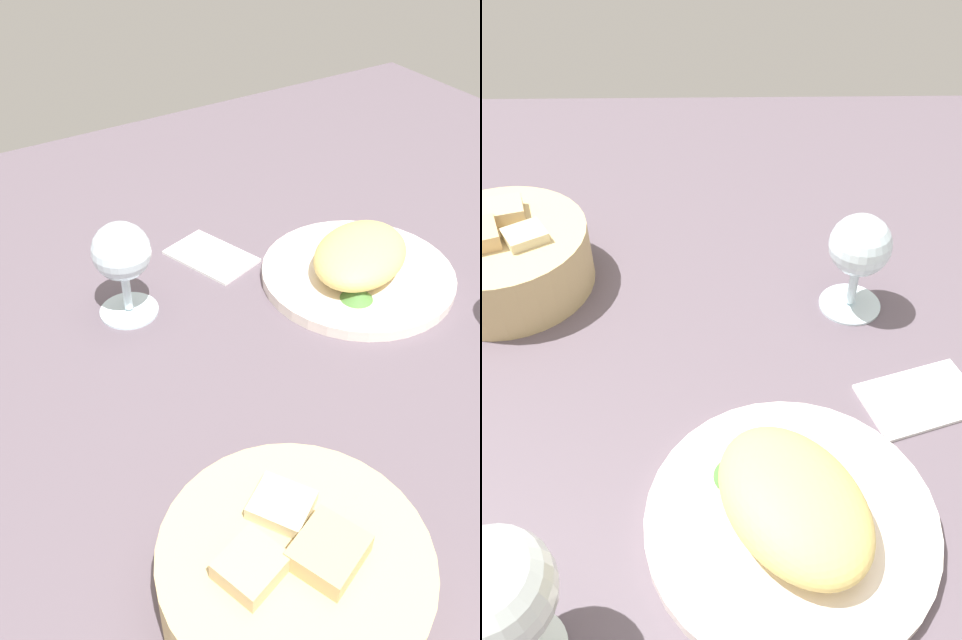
{
  "view_description": "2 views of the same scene",
  "coord_description": "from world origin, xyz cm",
  "views": [
    {
      "loc": [
        36.55,
        37.05,
        47.49
      ],
      "look_at": [
        9.75,
        -5.81,
        5.85
      ],
      "focal_mm": 36.63,
      "sensor_mm": 36.0,
      "label": 1
    },
    {
      "loc": [
        -36.17,
        -4.87,
        47.58
      ],
      "look_at": [
        9.13,
        -5.64,
        4.55
      ],
      "focal_mm": 35.6,
      "sensor_mm": 36.0,
      "label": 2
    }
  ],
  "objects": [
    {
      "name": "wine_glass_near",
      "position": [
        16.07,
        -20.0,
        7.56
      ],
      "size": [
        6.8,
        6.8,
        11.63
      ],
      "color": "silver",
      "rests_on": "ground_plane"
    },
    {
      "name": "wine_glass_far",
      "position": [
        -19.76,
        8.56,
        9.39
      ],
      "size": [
        7.88,
        7.88,
        13.77
      ],
      "color": "silver",
      "rests_on": "ground_plane"
    },
    {
      "name": "bread_basket",
      "position": [
        20.58,
        18.55,
        3.75
      ],
      "size": [
        19.19,
        19.19,
        8.8
      ],
      "color": "tan",
      "rests_on": "ground_plane"
    },
    {
      "name": "omelette",
      "position": [
        -10.48,
        -10.87,
        3.71
      ],
      "size": [
        18.14,
        16.35,
        4.63
      ],
      "primitive_type": "ellipsoid",
      "rotation": [
        0.0,
        0.0,
        0.5
      ],
      "color": "#DCBD66",
      "rests_on": "plate"
    },
    {
      "name": "folded_napkin",
      "position": [
        2.4,
        -24.6,
        0.4
      ],
      "size": [
        10.0,
        12.6,
        0.8
      ],
      "primitive_type": "cube",
      "rotation": [
        0.0,
        0.0,
        1.88
      ],
      "color": "white",
      "rests_on": "ground_plane"
    },
    {
      "name": "ground_plane",
      "position": [
        0.0,
        0.0,
        -1.0
      ],
      "size": [
        140.0,
        140.0,
        2.0
      ],
      "primitive_type": "cube",
      "color": "#5A4E58"
    },
    {
      "name": "lettuce_garnish",
      "position": [
        -6.63,
        -6.56,
        2.18
      ],
      "size": [
        3.85,
        3.85,
        1.56
      ],
      "primitive_type": "cone",
      "color": "#487A37",
      "rests_on": "plate"
    },
    {
      "name": "plate",
      "position": [
        -10.48,
        -10.87,
        0.7
      ],
      "size": [
        23.6,
        23.6,
        1.4
      ],
      "primitive_type": "cylinder",
      "color": "white",
      "rests_on": "ground_plane"
    }
  ]
}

